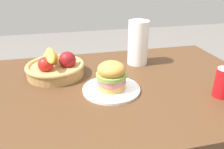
% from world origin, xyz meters
% --- Properties ---
extents(dining_table, '(1.40, 0.90, 0.75)m').
position_xyz_m(dining_table, '(0.00, 0.00, 0.65)').
color(dining_table, '#4C301C').
rests_on(dining_table, ground_plane).
extents(plate, '(0.25, 0.25, 0.01)m').
position_xyz_m(plate, '(-0.02, -0.05, 0.76)').
color(plate, white).
rests_on(plate, dining_table).
extents(sandwich, '(0.13, 0.13, 0.12)m').
position_xyz_m(sandwich, '(-0.02, -0.05, 0.82)').
color(sandwich, tan).
rests_on(sandwich, plate).
extents(soda_can, '(0.07, 0.07, 0.13)m').
position_xyz_m(soda_can, '(0.42, -0.20, 0.81)').
color(soda_can, red).
rests_on(soda_can, dining_table).
extents(fruit_basket, '(0.29, 0.29, 0.14)m').
position_xyz_m(fruit_basket, '(-0.25, 0.17, 0.80)').
color(fruit_basket, tan).
rests_on(fruit_basket, dining_table).
extents(paper_towel_roll, '(0.11, 0.11, 0.24)m').
position_xyz_m(paper_towel_roll, '(0.20, 0.23, 0.87)').
color(paper_towel_roll, white).
rests_on(paper_towel_roll, dining_table).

